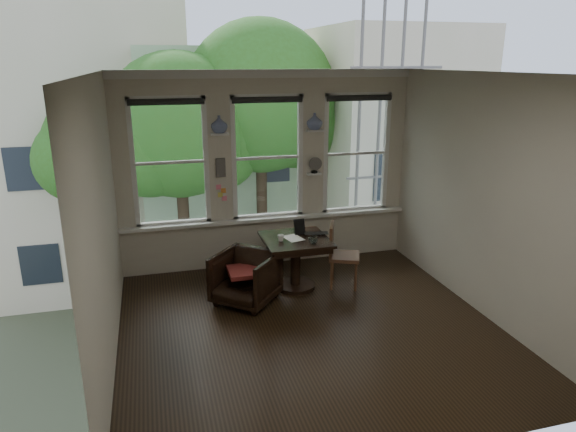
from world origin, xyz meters
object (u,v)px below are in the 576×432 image
object	(u,v)px
table	(296,263)
mug	(281,238)
armchair_left	(246,278)
side_chair_right	(344,256)
laptop	(317,235)

from	to	relation	value
table	mug	distance (m)	0.48
table	mug	xyz separation A→B (m)	(-0.23, -0.06, 0.42)
armchair_left	mug	world-z (taller)	mug
armchair_left	mug	distance (m)	0.73
armchair_left	table	bearing A→B (deg)	60.56
table	armchair_left	world-z (taller)	table
armchair_left	side_chair_right	xyz separation A→B (m)	(1.46, 0.16, 0.11)
side_chair_right	laptop	bearing A→B (deg)	93.45
side_chair_right	laptop	size ratio (longest dim) A/B	2.69
side_chair_right	table	bearing A→B (deg)	103.75
laptop	side_chair_right	bearing A→B (deg)	-8.45
armchair_left	laptop	size ratio (longest dim) A/B	2.25
table	side_chair_right	xyz separation A→B (m)	(0.69, -0.11, 0.09)
table	laptop	distance (m)	0.50
side_chair_right	laptop	xyz separation A→B (m)	(-0.38, 0.13, 0.30)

